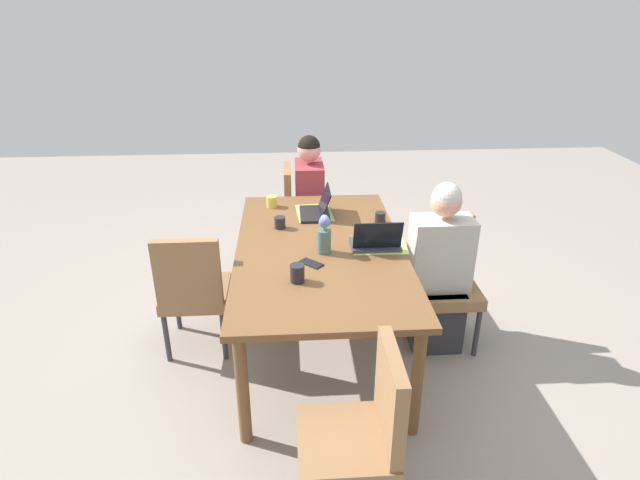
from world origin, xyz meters
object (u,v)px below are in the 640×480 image
(person_head_left_left_near, at_px, (310,209))
(coffee_mug_near_left, at_px, (380,218))
(chair_near_right_near, at_px, (193,288))
(laptop_far_left_mid, at_px, (376,242))
(coffee_mug_centre_left, at_px, (272,202))
(phone_black, at_px, (311,263))
(coffee_mug_centre_right, at_px, (280,223))
(flower_vase, at_px, (324,233))
(chair_far_left_mid, at_px, (443,274))
(dining_table, at_px, (320,257))
(laptop_head_left_left_near, at_px, (318,210))
(coffee_mug_near_right, at_px, (297,273))
(chair_head_left_left_near, at_px, (301,210))
(chair_head_right_left_far, at_px, (363,428))
(person_far_left_mid, at_px, (438,276))

(person_head_left_left_near, relative_size, coffee_mug_near_left, 14.60)
(chair_near_right_near, height_order, laptop_far_left_mid, laptop_far_left_mid)
(coffee_mug_centre_left, bearing_deg, phone_black, 14.99)
(laptop_far_left_mid, height_order, coffee_mug_centre_right, laptop_far_left_mid)
(phone_black, bearing_deg, flower_vase, 103.08)
(chair_far_left_mid, bearing_deg, dining_table, -87.22)
(phone_black, bearing_deg, laptop_head_left_left_near, 127.10)
(chair_far_left_mid, bearing_deg, coffee_mug_near_right, -64.52)
(flower_vase, bearing_deg, laptop_far_left_mid, 96.63)
(chair_far_left_mid, height_order, coffee_mug_near_right, chair_far_left_mid)
(coffee_mug_centre_right, bearing_deg, flower_vase, 35.37)
(coffee_mug_centre_left, bearing_deg, chair_near_right_near, -33.65)
(chair_far_left_mid, distance_m, laptop_head_left_left_near, 1.03)
(coffee_mug_near_left, height_order, phone_black, coffee_mug_near_left)
(person_head_left_left_near, relative_size, phone_black, 7.97)
(chair_near_right_near, bearing_deg, flower_vase, 86.96)
(dining_table, distance_m, person_head_left_left_near, 1.25)
(coffee_mug_centre_right, bearing_deg, phone_black, 19.24)
(chair_head_left_left_near, distance_m, person_head_left_left_near, 0.10)
(chair_near_right_near, height_order, coffee_mug_centre_right, chair_near_right_near)
(chair_head_left_left_near, distance_m, phone_black, 1.56)
(chair_head_right_left_far, bearing_deg, coffee_mug_centre_left, -168.06)
(coffee_mug_near_right, relative_size, phone_black, 0.71)
(dining_table, distance_m, laptop_far_left_mid, 0.38)
(chair_near_right_near, relative_size, coffee_mug_near_left, 10.99)
(chair_far_left_mid, distance_m, chair_near_right_near, 1.71)
(coffee_mug_near_right, height_order, coffee_mug_centre_right, coffee_mug_near_right)
(chair_head_right_left_far, height_order, chair_near_right_near, same)
(coffee_mug_near_right, xyz_separation_m, coffee_mug_centre_right, (-0.77, -0.10, -0.01))
(dining_table, xyz_separation_m, chair_near_right_near, (0.03, -0.85, -0.18))
(laptop_far_left_mid, bearing_deg, coffee_mug_near_right, -52.15)
(person_head_left_left_near, distance_m, flower_vase, 1.37)
(coffee_mug_near_right, bearing_deg, dining_table, 160.32)
(chair_far_left_mid, bearing_deg, chair_head_right_left_far, -28.87)
(person_head_left_left_near, height_order, phone_black, person_head_left_left_near)
(chair_near_right_near, xyz_separation_m, coffee_mug_centre_right, (-0.36, 0.58, 0.30))
(person_far_left_mid, height_order, coffee_mug_centre_left, person_far_left_mid)
(chair_near_right_near, relative_size, flower_vase, 3.50)
(chair_near_right_near, distance_m, flower_vase, 0.96)
(chair_far_left_mid, xyz_separation_m, coffee_mug_centre_right, (-0.28, -1.13, 0.30))
(chair_head_right_left_far, distance_m, coffee_mug_centre_left, 2.14)
(coffee_mug_centre_left, height_order, coffee_mug_centre_right, same)
(dining_table, xyz_separation_m, person_far_left_mid, (0.03, 0.80, -0.16))
(dining_table, height_order, flower_vase, flower_vase)
(coffee_mug_near_left, xyz_separation_m, phone_black, (0.60, -0.53, -0.04))
(laptop_far_left_mid, distance_m, coffee_mug_centre_left, 1.05)
(coffee_mug_centre_left, bearing_deg, coffee_mug_centre_right, 9.05)
(dining_table, height_order, chair_near_right_near, chair_near_right_near)
(chair_near_right_near, xyz_separation_m, laptop_head_left_left_near, (-0.58, 0.87, 0.30))
(chair_near_right_near, bearing_deg, phone_black, 75.45)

